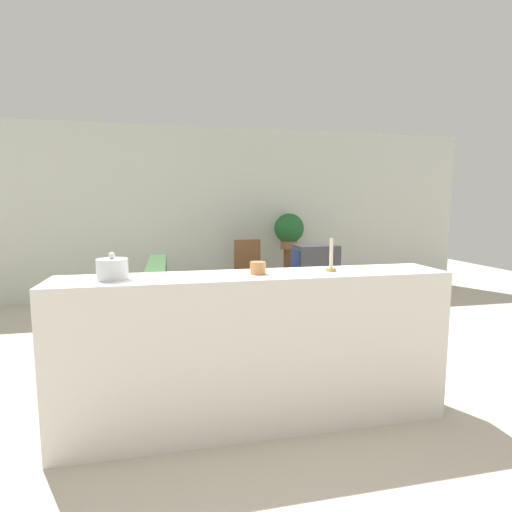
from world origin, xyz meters
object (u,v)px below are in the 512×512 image
decorative_bowl (112,269)px  potted_plant (289,230)px  television (315,264)px  wooden_chair (249,270)px  couch (187,315)px

decorative_bowl → potted_plant: bearing=58.4°
television → decorative_bowl: bearing=-132.1°
television → wooden_chair: wooden_chair is taller
couch → potted_plant: potted_plant is taller
television → decorative_bowl: 3.33m
couch → wooden_chair: 1.71m
wooden_chair → television: bearing=-44.3°
couch → television: (1.71, 0.66, 0.42)m
decorative_bowl → couch: bearing=74.2°
potted_plant → decorative_bowl: (-2.20, -3.58, 0.01)m
television → potted_plant: size_ratio=0.98×
potted_plant → television: bearing=-89.1°
wooden_chair → potted_plant: (0.73, 0.39, 0.56)m
couch → decorative_bowl: decorative_bowl is taller
couch → decorative_bowl: 2.03m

